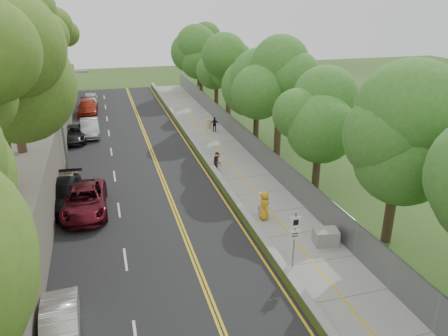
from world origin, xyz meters
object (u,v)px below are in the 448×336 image
Objects in this scene: person_far at (215,124)px; streetlight at (64,115)px; concrete_block at (326,237)px; painter_0 at (264,205)px; car_2 at (85,201)px; construction_barrel at (208,124)px; signpost at (295,233)px; car_1 at (60,326)px.

streetlight is at bearing 52.11° from person_far.
concrete_block is 4.39m from painter_0.
painter_0 is (10.71, -4.01, 0.12)m from car_2.
construction_barrel is at bearing -53.04° from person_far.
car_2 is at bearing 138.08° from signpost.
streetlight reaches higher than painter_0.
streetlight is 1.91× the size of car_1.
concrete_block is 14.29m from car_1.
person_far is at bearing 2.14° from painter_0.
concrete_block is 0.85× the size of person_far.
signpost is at bearing -55.92° from streetlight.
painter_0 reaches higher than car_2.
painter_0 reaches higher than construction_barrel.
signpost is 13.90m from car_2.
construction_barrel is at bearing 54.99° from car_2.
car_2 is 11.44m from painter_0.
concrete_block is at bearing -88.31° from construction_barrel.
streetlight is at bearing 53.13° from painter_0.
car_2 is 19.86m from person_far.
concrete_block is at bearing -140.75° from painter_0.
car_1 is 29.97m from person_far.
car_1 is at bearing -92.89° from car_2.
construction_barrel is 24.54m from concrete_block.
construction_barrel is (13.46, 9.05, -4.12)m from streetlight.
car_1 is at bearing -88.82° from streetlight.
streetlight is 8.71m from car_2.
painter_0 is (-2.28, 3.72, 0.50)m from concrete_block.
person_far is (13.42, 26.80, 0.09)m from car_1.
streetlight is 4.28× the size of painter_0.
signpost is at bearing -40.81° from car_2.
streetlight reaches higher than signpost.
construction_barrel is at bearing 85.72° from signpost.
signpost is 3.42m from concrete_block.
signpost is (11.51, -17.02, -2.68)m from streetlight.
signpost reaches higher than painter_0.
painter_0 is 19.43m from person_far.
car_2 is 3.90× the size of person_far.
construction_barrel is at bearing 62.75° from car_1.
car_1 is 2.24× the size of painter_0.
construction_barrel reaches higher than concrete_block.
concrete_block is (2.68, 1.54, -1.48)m from signpost.
construction_barrel is 0.23× the size of car_1.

